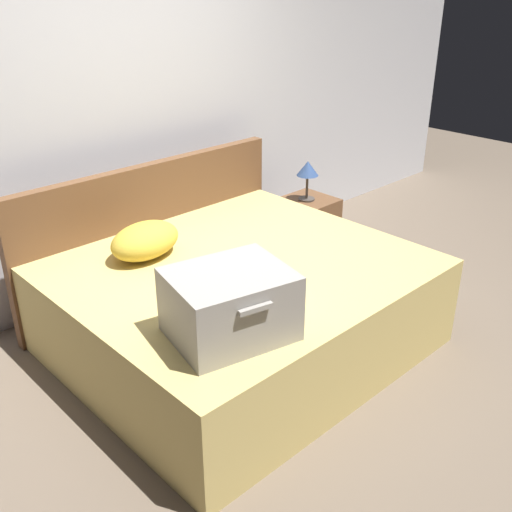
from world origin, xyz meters
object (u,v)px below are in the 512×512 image
pillow_near_headboard (145,240)px  nightstand (305,227)px  hard_case_large (230,304)px  bed (241,306)px  table_lamp (308,171)px

pillow_near_headboard → nightstand: size_ratio=0.97×
hard_case_large → bed: bearing=56.7°
bed → hard_case_large: hard_case_large is taller
pillow_near_headboard → table_lamp: table_lamp is taller
nightstand → table_lamp: (0.00, 0.00, 0.48)m
bed → nightstand: bearing=26.2°
pillow_near_headboard → table_lamp: (1.63, 0.16, 0.05)m
hard_case_large → table_lamp: hard_case_large is taller
nightstand → table_lamp: 0.48m
hard_case_large → pillow_near_headboard: (0.20, 1.00, -0.06)m
bed → table_lamp: size_ratio=6.30×
pillow_near_headboard → nightstand: pillow_near_headboard is taller
hard_case_large → table_lamp: (1.83, 1.16, -0.01)m
nightstand → table_lamp: size_ratio=1.49×
pillow_near_headboard → table_lamp: bearing=5.5°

